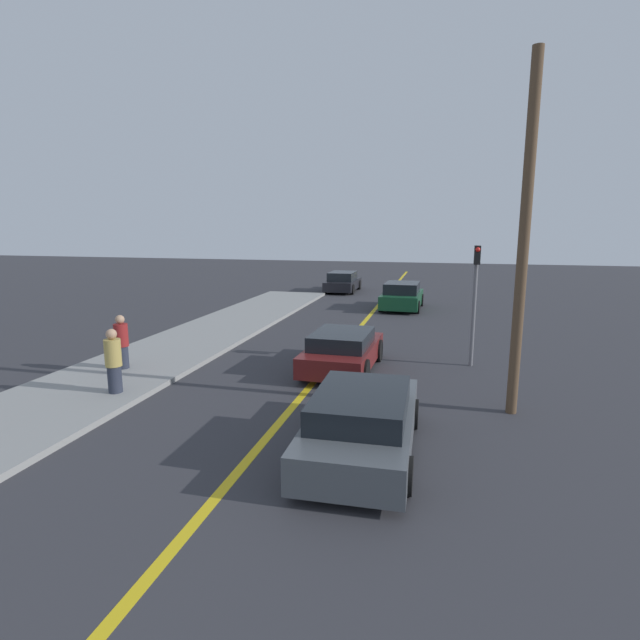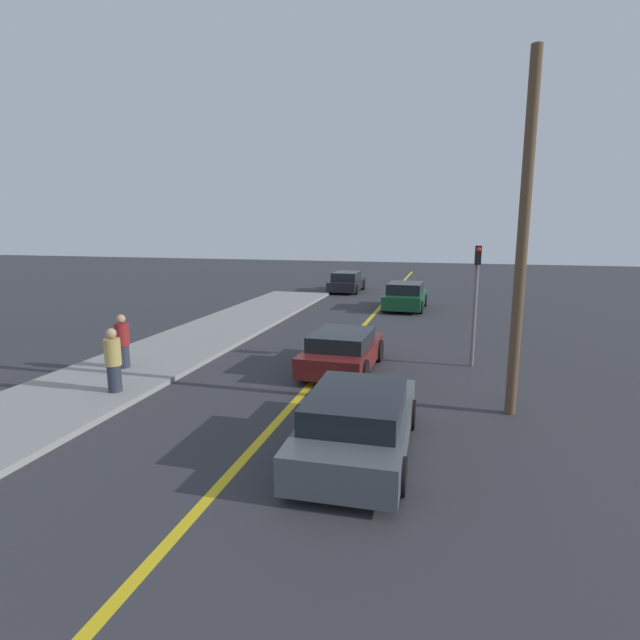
{
  "view_description": "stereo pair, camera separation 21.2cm",
  "coord_description": "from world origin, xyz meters",
  "px_view_note": "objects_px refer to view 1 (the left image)",
  "views": [
    {
      "loc": [
        3.35,
        0.84,
        4.26
      ],
      "look_at": [
        -0.15,
        14.93,
        1.5
      ],
      "focal_mm": 28.0,
      "sensor_mm": 36.0,
      "label": 1
    },
    {
      "loc": [
        3.56,
        0.9,
        4.26
      ],
      "look_at": [
        -0.15,
        14.93,
        1.5
      ],
      "focal_mm": 28.0,
      "sensor_mm": 36.0,
      "label": 2
    }
  ],
  "objects_px": {
    "car_parked_left_lot": "(343,282)",
    "pedestrian_near_curb": "(113,361)",
    "traffic_light": "(475,293)",
    "utility_pole": "(524,241)",
    "pedestrian_mid_group": "(122,342)",
    "car_ahead_center": "(343,351)",
    "car_near_right_lane": "(362,422)",
    "car_far_distant": "(402,296)"
  },
  "relations": [
    {
      "from": "car_parked_left_lot",
      "to": "pedestrian_near_curb",
      "type": "bearing_deg",
      "value": -94.08
    },
    {
      "from": "traffic_light",
      "to": "utility_pole",
      "type": "xyz_separation_m",
      "value": [
        0.72,
        -3.8,
        1.64
      ]
    },
    {
      "from": "pedestrian_mid_group",
      "to": "utility_pole",
      "type": "xyz_separation_m",
      "value": [
        10.64,
        -0.6,
        3.0
      ]
    },
    {
      "from": "car_ahead_center",
      "to": "pedestrian_near_curb",
      "type": "bearing_deg",
      "value": -141.87
    },
    {
      "from": "car_near_right_lane",
      "to": "utility_pole",
      "type": "distance_m",
      "value": 5.33
    },
    {
      "from": "car_near_right_lane",
      "to": "pedestrian_mid_group",
      "type": "bearing_deg",
      "value": 154.19
    },
    {
      "from": "car_ahead_center",
      "to": "traffic_light",
      "type": "height_order",
      "value": "traffic_light"
    },
    {
      "from": "car_parked_left_lot",
      "to": "utility_pole",
      "type": "relative_size",
      "value": 0.52
    },
    {
      "from": "pedestrian_near_curb",
      "to": "pedestrian_mid_group",
      "type": "xyz_separation_m",
      "value": [
        -1.14,
        1.92,
        -0.02
      ]
    },
    {
      "from": "pedestrian_near_curb",
      "to": "utility_pole",
      "type": "xyz_separation_m",
      "value": [
        9.5,
        1.32,
        2.98
      ]
    },
    {
      "from": "car_parked_left_lot",
      "to": "utility_pole",
      "type": "xyz_separation_m",
      "value": [
        8.02,
        -20.08,
        3.3
      ]
    },
    {
      "from": "pedestrian_near_curb",
      "to": "traffic_light",
      "type": "xyz_separation_m",
      "value": [
        8.78,
        5.13,
        1.34
      ]
    },
    {
      "from": "utility_pole",
      "to": "car_ahead_center",
      "type": "bearing_deg",
      "value": 151.36
    },
    {
      "from": "car_ahead_center",
      "to": "car_far_distant",
      "type": "height_order",
      "value": "car_far_distant"
    },
    {
      "from": "traffic_light",
      "to": "car_ahead_center",
      "type": "bearing_deg",
      "value": -159.97
    },
    {
      "from": "car_parked_left_lot",
      "to": "pedestrian_mid_group",
      "type": "bearing_deg",
      "value": -97.78
    },
    {
      "from": "car_near_right_lane",
      "to": "traffic_light",
      "type": "distance_m",
      "value": 7.27
    },
    {
      "from": "car_ahead_center",
      "to": "traffic_light",
      "type": "xyz_separation_m",
      "value": [
        3.74,
        1.37,
        1.69
      ]
    },
    {
      "from": "car_near_right_lane",
      "to": "pedestrian_mid_group",
      "type": "distance_m",
      "value": 8.39
    },
    {
      "from": "car_far_distant",
      "to": "traffic_light",
      "type": "relative_size",
      "value": 1.07
    },
    {
      "from": "utility_pole",
      "to": "car_near_right_lane",
      "type": "bearing_deg",
      "value": -136.2
    },
    {
      "from": "pedestrian_mid_group",
      "to": "traffic_light",
      "type": "bearing_deg",
      "value": 17.89
    },
    {
      "from": "car_parked_left_lot",
      "to": "traffic_light",
      "type": "relative_size",
      "value": 1.12
    },
    {
      "from": "car_near_right_lane",
      "to": "pedestrian_mid_group",
      "type": "xyz_separation_m",
      "value": [
        -7.63,
        3.5,
        0.3
      ]
    },
    {
      "from": "car_near_right_lane",
      "to": "car_parked_left_lot",
      "type": "height_order",
      "value": "car_parked_left_lot"
    },
    {
      "from": "pedestrian_mid_group",
      "to": "traffic_light",
      "type": "height_order",
      "value": "traffic_light"
    },
    {
      "from": "car_ahead_center",
      "to": "car_parked_left_lot",
      "type": "distance_m",
      "value": 18.0
    },
    {
      "from": "pedestrian_mid_group",
      "to": "utility_pole",
      "type": "distance_m",
      "value": 11.07
    },
    {
      "from": "car_near_right_lane",
      "to": "car_ahead_center",
      "type": "distance_m",
      "value": 5.53
    },
    {
      "from": "car_ahead_center",
      "to": "car_far_distant",
      "type": "bearing_deg",
      "value": 87.56
    },
    {
      "from": "car_far_distant",
      "to": "pedestrian_near_curb",
      "type": "bearing_deg",
      "value": -109.23
    },
    {
      "from": "car_near_right_lane",
      "to": "car_ahead_center",
      "type": "xyz_separation_m",
      "value": [
        -1.45,
        5.33,
        -0.03
      ]
    },
    {
      "from": "car_ahead_center",
      "to": "car_parked_left_lot",
      "type": "relative_size",
      "value": 0.97
    },
    {
      "from": "car_ahead_center",
      "to": "traffic_light",
      "type": "distance_m",
      "value": 4.33
    },
    {
      "from": "car_far_distant",
      "to": "pedestrian_mid_group",
      "type": "height_order",
      "value": "pedestrian_mid_group"
    },
    {
      "from": "car_parked_left_lot",
      "to": "traffic_light",
      "type": "height_order",
      "value": "traffic_light"
    },
    {
      "from": "car_ahead_center",
      "to": "utility_pole",
      "type": "distance_m",
      "value": 6.08
    },
    {
      "from": "car_parked_left_lot",
      "to": "traffic_light",
      "type": "xyz_separation_m",
      "value": [
        7.29,
        -16.28,
        1.66
      ]
    },
    {
      "from": "car_far_distant",
      "to": "pedestrian_near_curb",
      "type": "height_order",
      "value": "pedestrian_near_curb"
    },
    {
      "from": "car_parked_left_lot",
      "to": "car_near_right_lane",
      "type": "bearing_deg",
      "value": -77.83
    },
    {
      "from": "pedestrian_near_curb",
      "to": "utility_pole",
      "type": "bearing_deg",
      "value": 7.92
    },
    {
      "from": "car_far_distant",
      "to": "pedestrian_mid_group",
      "type": "xyz_separation_m",
      "value": [
        -6.95,
        -13.44,
        0.26
      ]
    }
  ]
}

